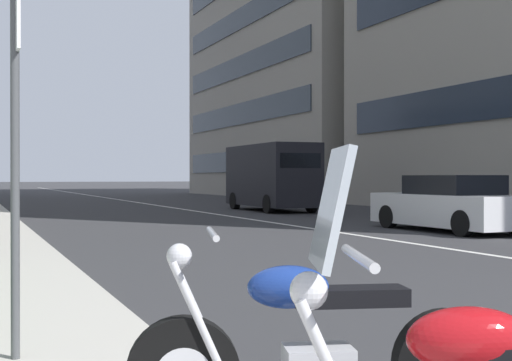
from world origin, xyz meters
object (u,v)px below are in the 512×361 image
motorcycle_by_sign_pole (314,351)px  delivery_van_ahead (271,176)px  parking_sign_by_curb (16,134)px  car_following_behind (449,205)px

motorcycle_by_sign_pole → delivery_van_ahead: size_ratio=0.38×
motorcycle_by_sign_pole → delivery_van_ahead: bearing=-98.1°
motorcycle_by_sign_pole → parking_sign_by_curb: parking_sign_by_curb is taller
delivery_van_ahead → motorcycle_by_sign_pole: bearing=157.2°
car_following_behind → motorcycle_by_sign_pole: bearing=137.2°
parking_sign_by_curb → delivery_van_ahead: bearing=-28.7°
motorcycle_by_sign_pole → parking_sign_by_curb: 2.46m
motorcycle_by_sign_pole → car_following_behind: size_ratio=0.46×
delivery_van_ahead → parking_sign_by_curb: (-20.38, 11.16, 0.24)m
car_following_behind → parking_sign_by_curb: parking_sign_by_curb is taller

